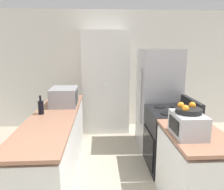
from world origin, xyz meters
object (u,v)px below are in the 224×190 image
Objects in this scene: pantry_cabinet at (106,82)px; toaster_oven at (188,125)px; microwave at (64,97)px; refrigerator at (158,99)px; stove at (170,139)px; fruit_bowl at (188,110)px; wine_bottle at (41,107)px.

pantry_cabinet is 2.68m from toaster_oven.
refrigerator is at bearing 15.15° from microwave.
microwave is 1.24× the size of toaster_oven.
fruit_bowl is at bearing -99.19° from stove.
refrigerator is (0.01, 0.81, 0.42)m from stove.
refrigerator reaches higher than fruit_bowl.
pantry_cabinet is at bearing 61.71° from wine_bottle.
stove is at bearing -13.16° from microwave.
fruit_bowl reaches higher than microwave.
refrigerator is 6.76× the size of fruit_bowl.
pantry_cabinet is 1.96m from wine_bottle.
pantry_cabinet is 1.21× the size of refrigerator.
wine_bottle is 0.99× the size of fruit_bowl.
pantry_cabinet reaches higher than microwave.
stove is 0.91m from refrigerator.
pantry_cabinet is 1.97m from stove.
toaster_oven is at bearing -99.06° from stove.
toaster_oven is at bearing -73.48° from pantry_cabinet.
stove is 4.11× the size of wine_bottle.
wine_bottle reaches higher than toaster_oven.
microwave is at bearing 138.48° from fruit_bowl.
microwave reaches higher than wine_bottle.
wine_bottle is at bearing -118.29° from pantry_cabinet.
stove is 0.60× the size of refrigerator.
microwave is 1.94m from toaster_oven.
wine_bottle is 0.64× the size of toaster_oven.
fruit_bowl is (-0.15, -0.91, 0.71)m from stove.
stove is at bearing 80.81° from fruit_bowl.
microwave is (-0.68, -1.27, -0.03)m from pantry_cabinet.
refrigerator reaches higher than stove.
toaster_oven is 1.54× the size of fruit_bowl.
stove is 4.06× the size of fruit_bowl.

